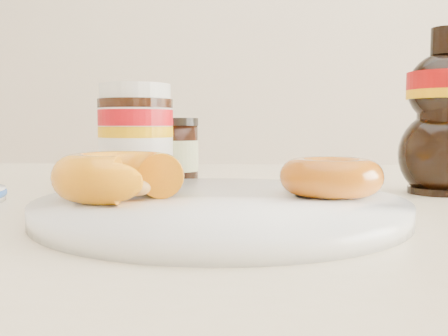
{
  "coord_description": "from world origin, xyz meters",
  "views": [
    {
      "loc": [
        -0.05,
        -0.38,
        0.82
      ],
      "look_at": [
        -0.08,
        0.07,
        0.79
      ],
      "focal_mm": 40.0,
      "sensor_mm": 36.0,
      "label": 1
    }
  ],
  "objects_px": {
    "nutella_jar": "(136,133)",
    "syrup_bottle": "(443,112)",
    "donut_bitten": "(119,176)",
    "dining_table": "(305,285)",
    "donut_whole": "(331,177)",
    "plate": "(221,206)",
    "dark_jar": "(177,153)"
  },
  "relations": [
    {
      "from": "nutella_jar",
      "to": "syrup_bottle",
      "type": "xyz_separation_m",
      "value": [
        0.34,
        -0.02,
        0.02
      ]
    },
    {
      "from": "donut_bitten",
      "to": "dining_table",
      "type": "bearing_deg",
      "value": 26.37
    },
    {
      "from": "nutella_jar",
      "to": "syrup_bottle",
      "type": "relative_size",
      "value": 0.68
    },
    {
      "from": "dining_table",
      "to": "donut_bitten",
      "type": "xyz_separation_m",
      "value": [
        -0.16,
        -0.09,
        0.12
      ]
    },
    {
      "from": "dining_table",
      "to": "donut_bitten",
      "type": "height_order",
      "value": "donut_bitten"
    },
    {
      "from": "nutella_jar",
      "to": "syrup_bottle",
      "type": "height_order",
      "value": "syrup_bottle"
    },
    {
      "from": "donut_whole",
      "to": "plate",
      "type": "bearing_deg",
      "value": -165.09
    },
    {
      "from": "plate",
      "to": "dark_jar",
      "type": "bearing_deg",
      "value": 108.2
    },
    {
      "from": "dining_table",
      "to": "donut_whole",
      "type": "relative_size",
      "value": 16.03
    },
    {
      "from": "plate",
      "to": "syrup_bottle",
      "type": "bearing_deg",
      "value": 32.24
    },
    {
      "from": "dining_table",
      "to": "dark_jar",
      "type": "relative_size",
      "value": 16.99
    },
    {
      "from": "dining_table",
      "to": "donut_bitten",
      "type": "relative_size",
      "value": 13.28
    },
    {
      "from": "dining_table",
      "to": "dark_jar",
      "type": "height_order",
      "value": "dark_jar"
    },
    {
      "from": "plate",
      "to": "syrup_bottle",
      "type": "height_order",
      "value": "syrup_bottle"
    },
    {
      "from": "dining_table",
      "to": "donut_bitten",
      "type": "distance_m",
      "value": 0.22
    },
    {
      "from": "donut_whole",
      "to": "syrup_bottle",
      "type": "distance_m",
      "value": 0.19
    },
    {
      "from": "plate",
      "to": "donut_whole",
      "type": "xyz_separation_m",
      "value": [
        0.09,
        0.02,
        0.02
      ]
    },
    {
      "from": "syrup_bottle",
      "to": "dark_jar",
      "type": "height_order",
      "value": "syrup_bottle"
    },
    {
      "from": "donut_whole",
      "to": "syrup_bottle",
      "type": "relative_size",
      "value": 0.5
    },
    {
      "from": "donut_bitten",
      "to": "nutella_jar",
      "type": "relative_size",
      "value": 0.88
    },
    {
      "from": "dining_table",
      "to": "syrup_bottle",
      "type": "relative_size",
      "value": 7.95
    },
    {
      "from": "donut_whole",
      "to": "dark_jar",
      "type": "relative_size",
      "value": 1.06
    },
    {
      "from": "plate",
      "to": "syrup_bottle",
      "type": "distance_m",
      "value": 0.28
    },
    {
      "from": "donut_whole",
      "to": "dark_jar",
      "type": "distance_m",
      "value": 0.23
    },
    {
      "from": "donut_bitten",
      "to": "syrup_bottle",
      "type": "relative_size",
      "value": 0.6
    },
    {
      "from": "dining_table",
      "to": "syrup_bottle",
      "type": "bearing_deg",
      "value": 23.24
    },
    {
      "from": "plate",
      "to": "donut_whole",
      "type": "bearing_deg",
      "value": 14.91
    },
    {
      "from": "plate",
      "to": "donut_whole",
      "type": "relative_size",
      "value": 3.41
    },
    {
      "from": "donut_bitten",
      "to": "donut_whole",
      "type": "distance_m",
      "value": 0.18
    },
    {
      "from": "dining_table",
      "to": "nutella_jar",
      "type": "bearing_deg",
      "value": 155.69
    },
    {
      "from": "donut_bitten",
      "to": "plate",
      "type": "bearing_deg",
      "value": 2.89
    },
    {
      "from": "plate",
      "to": "dining_table",
      "type": "bearing_deg",
      "value": 45.42
    }
  ]
}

